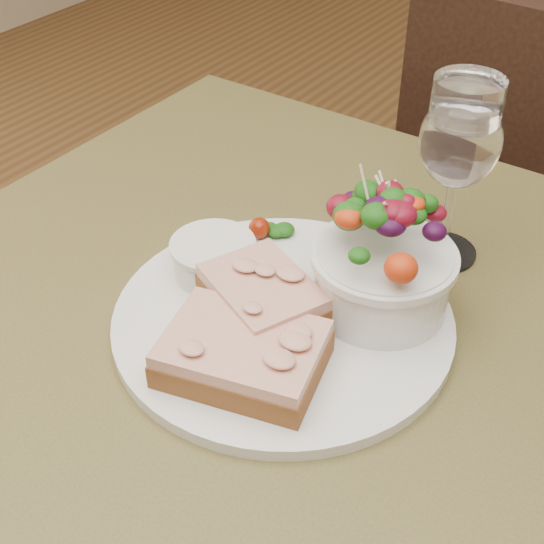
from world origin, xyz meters
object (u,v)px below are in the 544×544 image
Objects in this scene: chair_far at (526,317)px; wine_glass at (459,146)px; sandwich_back at (262,295)px; cafe_table at (282,407)px; ramekin at (213,256)px; salad_bowl at (385,254)px; sandwich_front at (243,354)px; dinner_plate at (283,319)px.

wine_glass is (-0.01, -0.51, 0.58)m from chair_far.
chair_far is at bearing 106.26° from sandwich_back.
wine_glass is at bearing 70.34° from cafe_table.
sandwich_back is 1.71× the size of ramekin.
salad_bowl reaches higher than sandwich_back.
sandwich_front is 0.15m from salad_bowl.
sandwich_back is at bearing -17.65° from ramekin.
sandwich_front is 0.84× the size of wine_glass.
chair_far is 5.14× the size of wine_glass.
sandwich_back is (-0.09, -0.70, 0.49)m from chair_far.
dinner_plate reaches higher than cafe_table.
cafe_table is 10.59× the size of ramekin.
salad_bowl is at bearing 48.70° from cafe_table.
wine_glass reaches higher than dinner_plate.
wine_glass is (0.07, 0.18, 0.12)m from dinner_plate.
cafe_table is 0.30m from wine_glass.
sandwich_front is 0.13m from ramekin.
sandwich_back reaches higher than cafe_table.
sandwich_front reaches higher than dinner_plate.
wine_glass is at bearing 46.26° from ramekin.
salad_bowl is (0.07, 0.06, 0.07)m from dinner_plate.
sandwich_back reaches higher than ramekin.
ramekin is 0.43× the size of wine_glass.
chair_far is 0.83m from dinner_plate.
dinner_plate is 1.75× the size of wine_glass.
cafe_table is 0.15m from sandwich_front.
chair_far is 6.10× the size of sandwich_front.
sandwich_back is 0.23m from wine_glass.
sandwich_front is at bearing -112.13° from salad_bowl.
sandwich_back is at bearing -138.59° from salad_bowl.
chair_far is at bearing 76.06° from ramekin.
chair_far is at bearing 83.94° from cafe_table.
sandwich_front is at bearing -81.99° from dinner_plate.
wine_glass reaches higher than sandwich_back.
wine_glass is at bearing 68.02° from dinner_plate.
chair_far reaches higher than dinner_plate.
chair_far is 0.77m from wine_glass.
sandwich_back reaches higher than dinner_plate.
sandwich_front is at bearing -41.51° from ramekin.
cafe_table is 4.57× the size of wine_glass.
chair_far is at bearing 89.30° from wine_glass.
ramekin reaches higher than sandwich_front.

